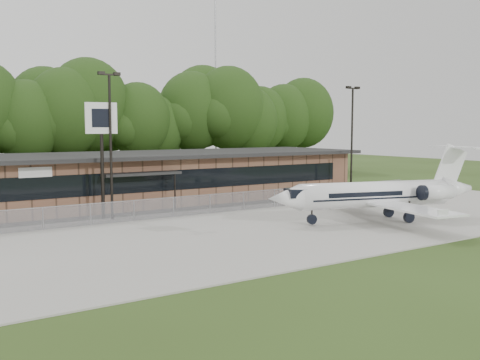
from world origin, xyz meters
TOP-DOWN VIEW (x-y plane):
  - ground at (0.00, 0.00)m, footprint 160.00×160.00m
  - apron at (0.00, 8.00)m, footprint 64.00×18.00m
  - parking_lot at (0.00, 19.50)m, footprint 50.00×9.00m
  - terminal at (-0.00, 23.94)m, footprint 41.00×11.65m
  - fence at (0.00, 15.00)m, footprint 46.00×0.04m
  - treeline at (0.00, 42.00)m, footprint 72.00×12.00m
  - radio_mast at (22.00, 48.00)m, footprint 0.20×0.20m
  - light_pole_mid at (-5.00, 16.50)m, footprint 1.55×0.30m
  - light_pole_right at (18.00, 16.50)m, footprint 1.55×0.30m
  - business_jet at (10.12, 5.71)m, footprint 15.52×13.93m
  - pole_sign at (-5.53, 16.80)m, footprint 2.15×0.66m

SIDE VIEW (x-z plane):
  - ground at x=0.00m, z-range 0.00..0.00m
  - parking_lot at x=0.00m, z-range 0.00..0.06m
  - apron at x=0.00m, z-range 0.00..0.08m
  - fence at x=0.00m, z-range 0.02..1.54m
  - business_jet at x=10.12m, z-range -0.75..4.51m
  - terminal at x=0.00m, z-range 0.03..4.33m
  - light_pole_mid at x=-5.00m, z-range 0.86..11.09m
  - light_pole_right at x=18.00m, z-range 0.86..11.09m
  - pole_sign at x=-5.53m, z-range 2.16..10.33m
  - treeline at x=0.00m, z-range 0.00..15.00m
  - radio_mast at x=22.00m, z-range 0.00..25.00m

